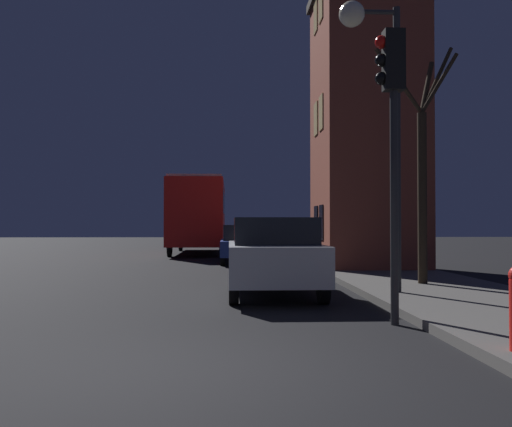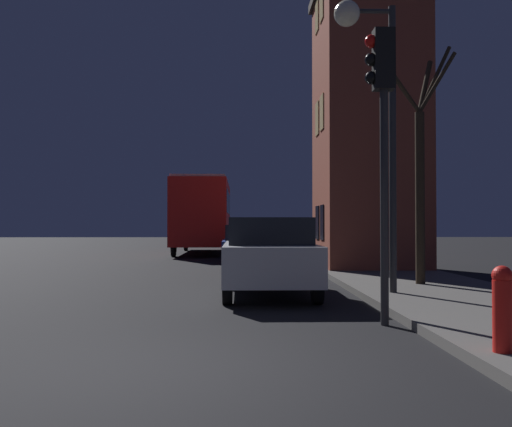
% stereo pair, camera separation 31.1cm
% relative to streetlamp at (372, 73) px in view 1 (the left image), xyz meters
% --- Properties ---
extents(ground_plane, '(120.00, 120.00, 0.00)m').
position_rel_streetlamp_xyz_m(ground_plane, '(-3.20, -5.37, -4.48)').
color(ground_plane, black).
extents(brick_building, '(3.35, 4.16, 9.22)m').
position_rel_streetlamp_xyz_m(brick_building, '(1.62, 7.17, 0.29)').
color(brick_building, brown).
rests_on(brick_building, sidewalk).
extents(streetlamp, '(1.23, 0.51, 5.77)m').
position_rel_streetlamp_xyz_m(streetlamp, '(0.00, 0.00, 0.00)').
color(streetlamp, '#28282B').
rests_on(streetlamp, sidewalk).
extents(traffic_light, '(0.43, 0.24, 4.35)m').
position_rel_streetlamp_xyz_m(traffic_light, '(-0.44, -2.85, -1.36)').
color(traffic_light, '#28282B').
rests_on(traffic_light, ground).
extents(bare_tree, '(1.97, 0.87, 5.47)m').
position_rel_streetlamp_xyz_m(bare_tree, '(1.55, 1.62, -1.64)').
color(bare_tree, '#2D2319').
rests_on(bare_tree, sidewalk).
extents(bus, '(2.55, 9.14, 3.67)m').
position_rel_streetlamp_xyz_m(bus, '(-4.37, 17.99, -2.30)').
color(bus, red).
rests_on(bus, ground).
extents(car_near_lane, '(1.84, 4.07, 1.61)m').
position_rel_streetlamp_xyz_m(car_near_lane, '(-1.92, 0.64, -3.64)').
color(car_near_lane, '#B7BABF').
rests_on(car_near_lane, ground).
extents(car_mid_lane, '(1.81, 4.26, 1.45)m').
position_rel_streetlamp_xyz_m(car_mid_lane, '(-2.25, 10.55, -3.72)').
color(car_mid_lane, navy).
rests_on(car_mid_lane, ground).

